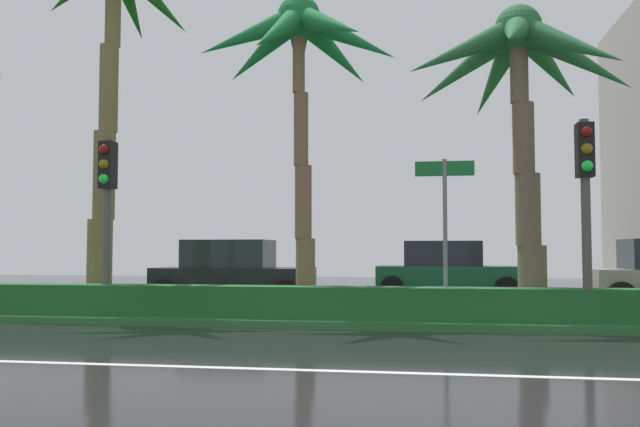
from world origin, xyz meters
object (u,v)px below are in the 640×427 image
Objects in this scene: car_in_traffic_leading at (232,273)px; car_in_traffic_second at (446,270)px; palm_tree_centre at (519,75)px; traffic_signal_median_left at (107,192)px; palm_tree_centre_left at (300,53)px; traffic_signal_median_right at (586,182)px; street_name_sign at (445,216)px; palm_tree_mid_left at (112,17)px.

car_in_traffic_second is (5.86, 3.09, 0.00)m from car_in_traffic_leading.
traffic_signal_median_left is (-8.22, -0.55, -2.21)m from palm_tree_centre.
traffic_signal_median_right is (5.37, -1.34, -2.95)m from palm_tree_centre_left.
palm_tree_centre_left is 6.88m from car_in_traffic_leading.
palm_tree_centre is 8.74m from car_in_traffic_second.
traffic_signal_median_right is at bearing -34.41° from car_in_traffic_leading.
street_name_sign is at bearing 169.85° from traffic_signal_median_right.
palm_tree_centre is 8.53m from traffic_signal_median_left.
car_in_traffic_second is at bearing 42.93° from palm_tree_mid_left.
palm_tree_centre_left is 6.27m from traffic_signal_median_right.
palm_tree_mid_left is 1.95× the size of car_in_traffic_leading.
palm_tree_centre is 1.41× the size of car_in_traffic_leading.
car_in_traffic_leading is at bearing 66.76° from palm_tree_mid_left.
traffic_signal_median_left is at bearing -176.17° from palm_tree_centre.
traffic_signal_median_left is 6.78m from street_name_sign.
palm_tree_mid_left reaches higher than car_in_traffic_leading.
traffic_signal_median_left reaches higher than car_in_traffic_leading.
palm_tree_centre_left is at bearing 162.95° from street_name_sign.
car_in_traffic_leading is 6.63m from car_in_traffic_second.
palm_tree_centre_left is at bearing -3.29° from palm_tree_mid_left.
street_name_sign is at bearing -160.84° from palm_tree_centre.
palm_tree_centre reaches higher than traffic_signal_median_left.
traffic_signal_median_right is 0.84× the size of car_in_traffic_second.
palm_tree_centre is 1.68× the size of traffic_signal_median_right.
palm_tree_centre_left is 9.25m from car_in_traffic_second.
palm_tree_centre_left is at bearing -113.57° from car_in_traffic_second.
street_name_sign is 0.70× the size of car_in_traffic_leading.
palm_tree_centre_left reaches higher than traffic_signal_median_left.
street_name_sign is 0.70× the size of car_in_traffic_second.
car_in_traffic_leading is at bearing 147.16° from palm_tree_centre.
street_name_sign is (-1.46, -0.51, -2.74)m from palm_tree_centre.
palm_tree_mid_left is 1.95× the size of car_in_traffic_second.
palm_tree_centre_left is at bearing 174.86° from palm_tree_centre.
traffic_signal_median_left is at bearing -166.05° from palm_tree_centre_left.
car_in_traffic_leading is (1.12, 5.13, -1.79)m from traffic_signal_median_left.
palm_tree_mid_left is 1.39× the size of palm_tree_centre.
palm_tree_mid_left reaches higher than street_name_sign.
palm_tree_centre_left is at bearing -57.27° from car_in_traffic_leading.
traffic_signal_median_right is at bearing -10.15° from street_name_sign.
palm_tree_centre_left is 1.85× the size of traffic_signal_median_right.
traffic_signal_median_left is at bearing -102.33° from car_in_traffic_leading.
car_in_traffic_leading is at bearing -152.18° from car_in_traffic_second.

